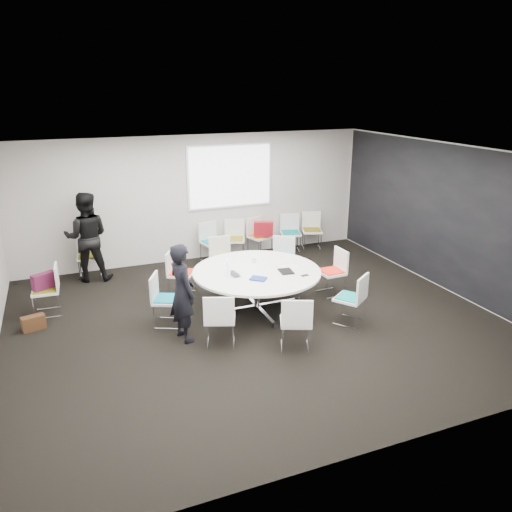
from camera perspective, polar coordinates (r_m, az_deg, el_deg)
name	(u,v)px	position (r m, az deg, el deg)	size (l,w,h in m)	color
room_shell	(259,241)	(8.12, 0.36, 1.73)	(8.08, 7.08, 2.88)	black
conference_table	(257,280)	(8.80, 0.08, -2.80)	(2.25, 2.25, 0.73)	silver
projection_screen	(230,176)	(11.41, -2.95, 9.07)	(1.90, 0.03, 1.35)	white
chair_ring_a	(331,280)	(9.62, 8.61, -2.77)	(0.46, 0.47, 0.88)	silver
chair_ring_b	(282,267)	(10.22, 2.94, -1.27)	(0.64, 0.64, 0.88)	silver
chair_ring_c	(223,267)	(10.23, -3.82, -1.27)	(0.47, 0.46, 0.88)	silver
chair_ring_d	(181,282)	(9.56, -8.55, -2.92)	(0.62, 0.62, 0.88)	silver
chair_ring_e	(167,309)	(8.47, -10.12, -5.99)	(0.60, 0.61, 0.88)	silver
chair_ring_f	(220,329)	(7.72, -4.12, -8.28)	(0.59, 0.58, 0.88)	silver
chair_ring_g	(296,332)	(7.63, 4.54, -8.66)	(0.60, 0.59, 0.88)	silver
chair_ring_h	(350,308)	(8.53, 10.67, -5.83)	(0.64, 0.63, 0.88)	silver
chair_back_a	(212,250)	(11.33, -5.01, 0.74)	(0.55, 0.54, 0.88)	silver
chair_back_b	(235,247)	(11.50, -2.47, 1.07)	(0.59, 0.58, 0.88)	silver
chair_back_c	(259,244)	(11.72, 0.39, 1.43)	(0.58, 0.57, 0.88)	silver
chair_back_d	(290,240)	(12.03, 3.96, 1.84)	(0.57, 0.56, 0.88)	silver
chair_back_e	(312,237)	(12.28, 6.38, 2.14)	(0.59, 0.58, 0.88)	silver
chair_spare_left	(48,299)	(9.43, -22.70, -4.58)	(0.47, 0.48, 0.88)	silver
chair_person_back	(90,264)	(10.94, -18.49, -0.89)	(0.50, 0.49, 0.88)	silver
person_main	(182,293)	(7.75, -8.42, -4.16)	(0.57, 0.38, 1.57)	black
person_back	(87,237)	(10.59, -18.78, 2.07)	(0.89, 0.69, 1.82)	black
laptop	(236,274)	(8.56, -2.26, -2.02)	(0.31, 0.20, 0.02)	#333338
laptop_lid	(228,268)	(8.49, -3.20, -1.36)	(0.30, 0.02, 0.22)	silver
notebook_black	(286,271)	(8.68, 3.46, -1.76)	(0.22, 0.30, 0.02)	black
tablet_folio	(258,279)	(8.33, 0.27, -2.60)	(0.26, 0.20, 0.03)	navy
papers_right	(279,261)	(9.17, 2.68, -0.63)	(0.30, 0.21, 0.00)	silver
papers_front	(289,267)	(8.92, 3.85, -1.22)	(0.30, 0.21, 0.00)	white
cup	(254,260)	(9.11, -0.20, -0.45)	(0.08, 0.08, 0.09)	white
phone	(305,275)	(8.53, 5.59, -2.22)	(0.14, 0.07, 0.01)	black
maroon_bag	(44,281)	(9.30, -23.06, -2.64)	(0.40, 0.14, 0.28)	#541634
brown_bag	(34,323)	(9.00, -24.08, -6.99)	(0.36, 0.16, 0.24)	#412615
red_jacket	(263,229)	(11.40, 0.85, 3.15)	(0.44, 0.10, 0.35)	#A51421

